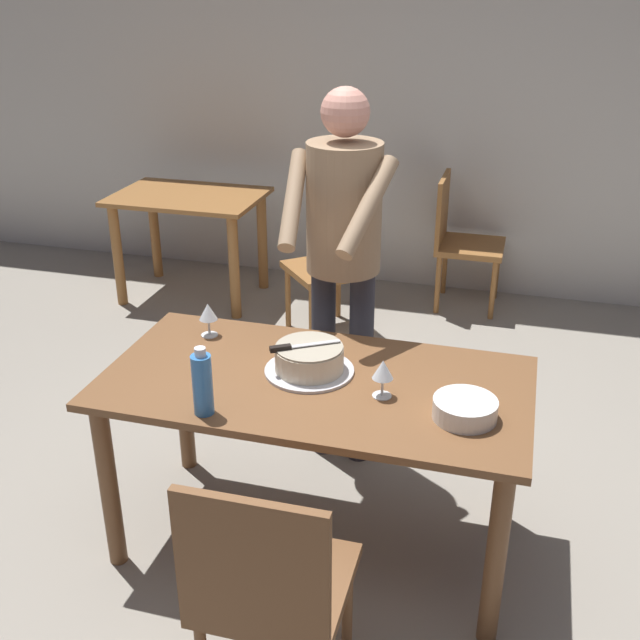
# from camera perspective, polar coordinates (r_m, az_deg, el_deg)

# --- Properties ---
(ground_plane) EXTENTS (14.00, 14.00, 0.00)m
(ground_plane) POSITION_cam_1_polar(r_m,az_deg,el_deg) (3.29, -0.32, -15.93)
(ground_plane) COLOR gray
(back_wall) EXTENTS (10.00, 0.12, 2.70)m
(back_wall) POSITION_cam_1_polar(r_m,az_deg,el_deg) (5.44, 8.55, 16.17)
(back_wall) COLOR beige
(back_wall) RESTS_ON ground_plane
(main_dining_table) EXTENTS (1.59, 0.82, 0.75)m
(main_dining_table) POSITION_cam_1_polar(r_m,az_deg,el_deg) (2.91, -0.35, -6.42)
(main_dining_table) COLOR brown
(main_dining_table) RESTS_ON ground_plane
(cake_on_platter) EXTENTS (0.34, 0.34, 0.11)m
(cake_on_platter) POSITION_cam_1_polar(r_m,az_deg,el_deg) (2.88, -0.81, -2.99)
(cake_on_platter) COLOR silver
(cake_on_platter) RESTS_ON main_dining_table
(cake_knife) EXTENTS (0.24, 0.16, 0.02)m
(cake_knife) POSITION_cam_1_polar(r_m,az_deg,el_deg) (2.83, -2.21, -2.02)
(cake_knife) COLOR silver
(cake_knife) RESTS_ON cake_on_platter
(plate_stack) EXTENTS (0.22, 0.22, 0.07)m
(plate_stack) POSITION_cam_1_polar(r_m,az_deg,el_deg) (2.65, 10.75, -6.53)
(plate_stack) COLOR white
(plate_stack) RESTS_ON main_dining_table
(wine_glass_near) EXTENTS (0.08, 0.08, 0.14)m
(wine_glass_near) POSITION_cam_1_polar(r_m,az_deg,el_deg) (3.17, -8.34, 0.53)
(wine_glass_near) COLOR silver
(wine_glass_near) RESTS_ON main_dining_table
(wine_glass_far) EXTENTS (0.08, 0.08, 0.14)m
(wine_glass_far) POSITION_cam_1_polar(r_m,az_deg,el_deg) (2.71, 4.70, -3.79)
(wine_glass_far) COLOR silver
(wine_glass_far) RESTS_ON main_dining_table
(water_bottle) EXTENTS (0.07, 0.07, 0.25)m
(water_bottle) POSITION_cam_1_polar(r_m,az_deg,el_deg) (2.62, -8.76, -4.70)
(water_bottle) COLOR #387AC6
(water_bottle) RESTS_ON main_dining_table
(person_cutting_cake) EXTENTS (0.47, 0.56, 1.72)m
(person_cutting_cake) POSITION_cam_1_polar(r_m,az_deg,el_deg) (3.28, 1.72, 5.79)
(person_cutting_cake) COLOR #2D2D38
(person_cutting_cake) RESTS_ON ground_plane
(chair_near_side) EXTENTS (0.44, 0.44, 0.90)m
(chair_near_side) POSITION_cam_1_polar(r_m,az_deg,el_deg) (2.38, -3.87, -19.17)
(chair_near_side) COLOR brown
(chair_near_side) RESTS_ON ground_plane
(background_table) EXTENTS (1.00, 0.70, 0.74)m
(background_table) POSITION_cam_1_polar(r_m,az_deg,el_deg) (5.38, -9.70, 7.54)
(background_table) COLOR #9E6633
(background_table) RESTS_ON ground_plane
(background_chair_0) EXTENTS (0.44, 0.44, 0.90)m
(background_chair_0) POSITION_cam_1_polar(r_m,az_deg,el_deg) (5.26, 10.37, 6.11)
(background_chair_0) COLOR #9E6633
(background_chair_0) RESTS_ON ground_plane
(background_chair_1) EXTENTS (0.62, 0.62, 0.90)m
(background_chair_1) POSITION_cam_1_polar(r_m,az_deg,el_deg) (4.78, 1.26, 4.62)
(background_chair_1) COLOR #9E6633
(background_chair_1) RESTS_ON ground_plane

